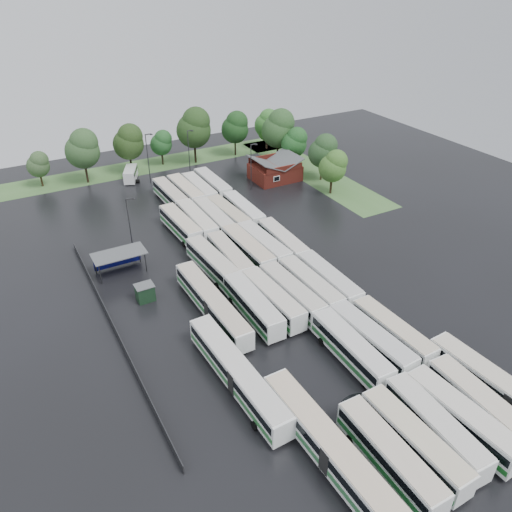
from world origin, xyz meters
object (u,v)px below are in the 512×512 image
artic_bus_east (507,395)px  artic_bus_west_a (329,448)px  brick_building (275,172)px  minibus (131,174)px

artic_bus_east → artic_bus_west_a: bearing=166.8°
brick_building → artic_bus_west_a: bearing=-116.8°
artic_bus_west_a → artic_bus_east: 21.58m
brick_building → minibus: size_ratio=1.48×
brick_building → artic_bus_west_a: size_ratio=0.50×
brick_building → minibus: (-28.47, 15.25, -0.31)m
artic_bus_west_a → minibus: size_ratio=2.99×
brick_building → artic_bus_east: (-11.89, -69.36, 0.16)m
brick_building → minibus: brick_building is taller
artic_bus_west_a → artic_bus_east: artic_bus_west_a is taller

